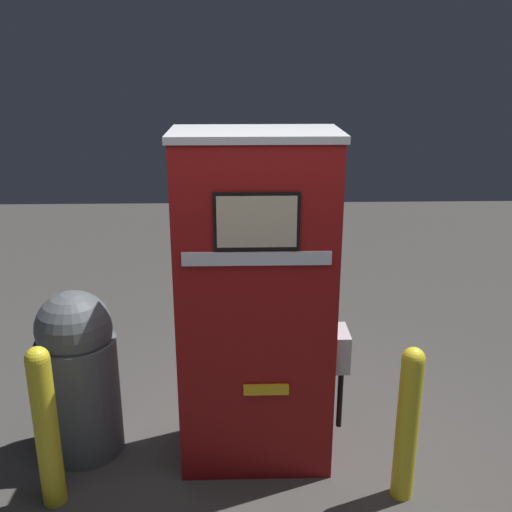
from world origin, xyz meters
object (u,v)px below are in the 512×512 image
at_px(trash_bin, 79,372).
at_px(safety_bollard_far, 46,424).
at_px(gas_pump, 256,305).
at_px(safety_bollard, 408,421).

relative_size(trash_bin, safety_bollard_far, 1.11).
relative_size(gas_pump, safety_bollard, 2.16).
distance_m(trash_bin, safety_bollard_far, 0.49).
xyz_separation_m(gas_pump, trash_bin, (-1.09, 0.08, -0.47)).
bearing_deg(safety_bollard_far, trash_bin, 83.18).
height_order(gas_pump, safety_bollard_far, gas_pump).
distance_m(gas_pump, safety_bollard_far, 1.32).
distance_m(safety_bollard, trash_bin, 1.98).
xyz_separation_m(trash_bin, safety_bollard_far, (-0.06, -0.49, -0.04)).
xyz_separation_m(safety_bollard, trash_bin, (-1.91, 0.49, 0.05)).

